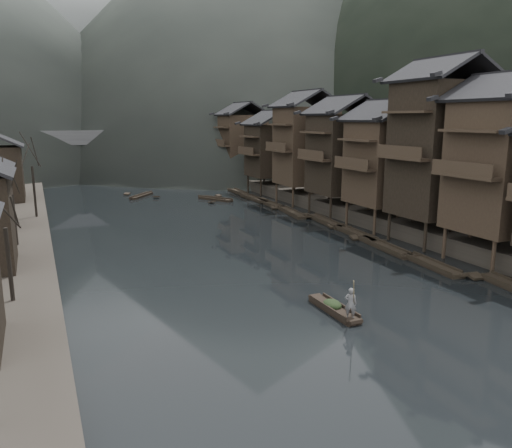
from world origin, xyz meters
TOP-DOWN VIEW (x-y plane):
  - water at (0.00, 0.00)m, footprint 300.00×300.00m
  - right_bank at (35.00, 40.00)m, footprint 40.00×200.00m
  - stilt_houses at (17.28, 18.90)m, footprint 9.00×67.60m
  - bare_trees at (-17.00, 13.44)m, footprint 3.82×43.05m
  - moored_sampans at (12.11, 17.41)m, footprint 3.14×56.26m
  - midriver_boats at (-0.70, 52.74)m, footprint 15.16×36.33m
  - stone_bridge at (-0.00, 72.00)m, footprint 40.00×6.00m
  - hills at (6.03, 167.85)m, footprint 320.00×380.00m
  - hero_sampan at (-0.29, -4.89)m, footprint 0.99×4.70m
  - cargo_heap at (-0.29, -4.68)m, footprint 1.03×1.35m
  - boatman at (-0.29, -6.53)m, footprint 0.80×0.76m
  - bamboo_pole at (-0.09, -6.53)m, footprint 1.86×2.43m

SIDE VIEW (x-z plane):
  - water at x=0.00m, z-range 0.00..0.00m
  - hero_sampan at x=-0.29m, z-range -0.01..0.42m
  - moored_sampans at x=12.11m, z-range -0.03..0.44m
  - midriver_boats at x=-0.70m, z-range -0.02..0.43m
  - cargo_heap at x=-0.29m, z-range 0.43..1.05m
  - right_bank at x=35.00m, z-range 0.00..1.80m
  - boatman at x=-0.29m, z-range 0.43..2.26m
  - bamboo_pole at x=-0.09m, z-range 2.26..5.49m
  - stone_bridge at x=0.00m, z-range 0.61..9.61m
  - bare_trees at x=-17.00m, z-range 2.36..10.00m
  - stilt_houses at x=17.28m, z-range 0.55..17.26m
  - hills at x=6.03m, z-range -5.76..106.81m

